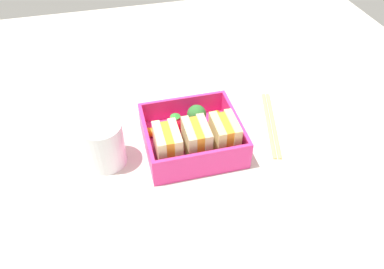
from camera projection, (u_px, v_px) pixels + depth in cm
name	position (u px, v px, depth cm)	size (l,w,h in cm)	color
ground_plane	(192.00, 150.00, 66.51)	(120.00, 120.00, 2.00)	beige
bento_tray	(192.00, 143.00, 65.43)	(16.14, 14.97, 1.20)	#E23082
bento_rim	(192.00, 132.00, 63.63)	(16.14, 14.97, 4.09)	#E23082
sandwich_left	(224.00, 135.00, 61.75)	(3.87, 5.93, 5.94)	#E1C582
sandwich_center_left	(196.00, 140.00, 60.89)	(3.87, 5.93, 5.94)	#D1B98B
sandwich_center	(168.00, 145.00, 60.03)	(3.87, 5.93, 5.94)	beige
carrot_stick_far_left	(215.00, 120.00, 68.12)	(1.34, 1.34, 3.91)	orange
broccoli_floret	(197.00, 115.00, 65.93)	(3.41, 3.41, 4.57)	#84D067
strawberry_far_left	(176.00, 122.00, 66.15)	(3.00, 3.00, 3.60)	red
carrot_stick_left	(157.00, 133.00, 65.39)	(1.55, 1.55, 4.40)	orange
chopstick_pair	(271.00, 123.00, 69.80)	(6.48, 17.89, 0.70)	#DAB56C
drinking_glass	(104.00, 145.00, 60.35)	(6.74, 6.74, 7.96)	white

